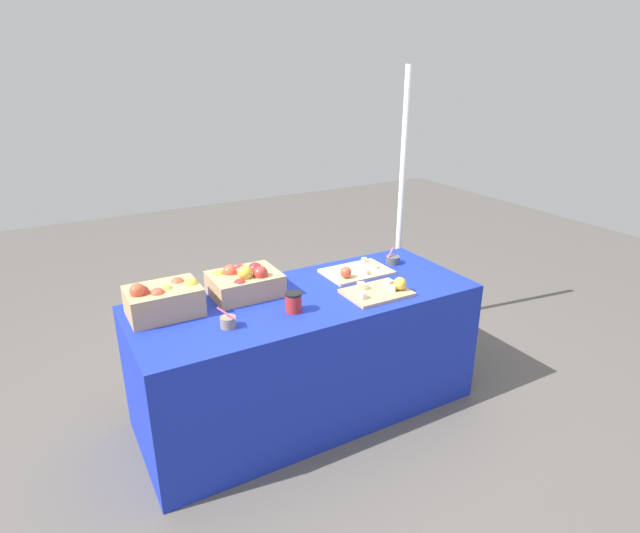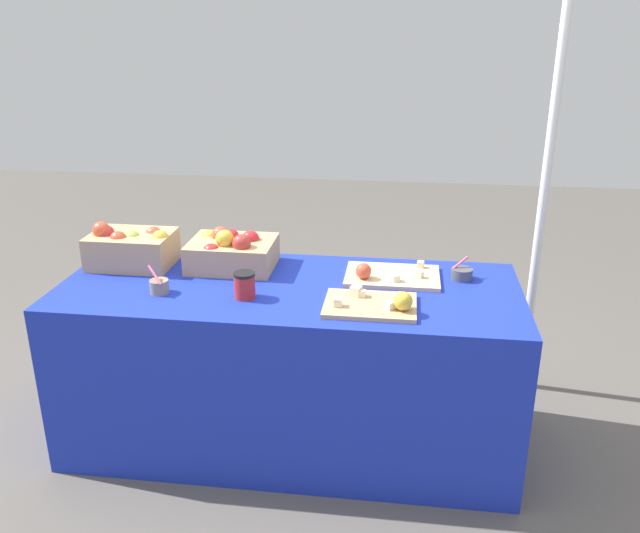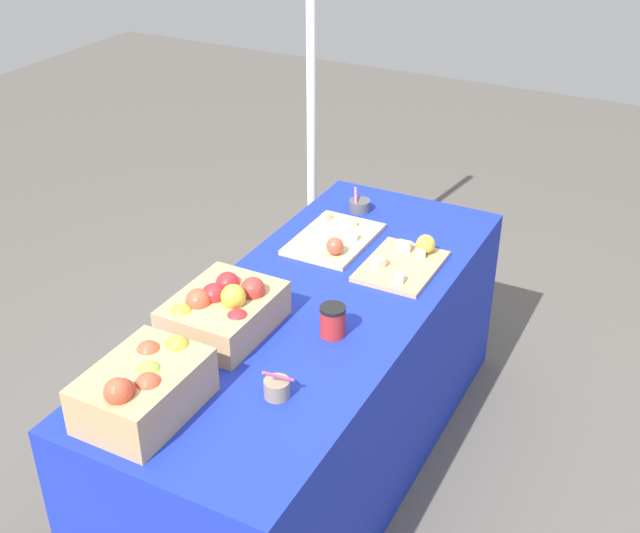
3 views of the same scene
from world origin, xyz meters
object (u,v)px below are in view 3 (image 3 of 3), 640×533
tent_pole (311,116)px  apple_crate_left (144,388)px  sample_bowl_near (360,205)px  sample_bowl_mid (277,388)px  cutting_board_front (405,262)px  coffee_cup (333,321)px  cutting_board_back (334,239)px  apple_crate_middle (223,310)px

tent_pole → apple_crate_left: bearing=-166.1°
sample_bowl_near → sample_bowl_mid: (-1.21, -0.31, 0.00)m
cutting_board_front → coffee_cup: size_ratio=3.34×
cutting_board_back → sample_bowl_near: bearing=6.6°
apple_crate_left → cutting_board_front: apple_crate_left is taller
apple_crate_left → apple_crate_middle: (0.44, 0.03, -0.01)m
apple_crate_left → sample_bowl_near: bearing=0.8°
apple_crate_middle → cutting_board_front: apple_crate_middle is taller
cutting_board_back → sample_bowl_mid: bearing=-163.2°
apple_crate_left → tent_pole: (1.83, 0.45, 0.14)m
apple_crate_middle → sample_bowl_mid: apple_crate_middle is taller
apple_crate_middle → tent_pole: 1.45m
cutting_board_back → tent_pole: 0.86m
apple_crate_left → cutting_board_back: bearing=-0.8°
apple_crate_left → sample_bowl_near: 1.44m
cutting_board_front → sample_bowl_near: size_ratio=3.71×
apple_crate_left → coffee_cup: 0.65m
cutting_board_front → cutting_board_back: (0.04, 0.31, -0.00)m
cutting_board_back → tent_pole: (0.69, 0.47, 0.21)m
cutting_board_back → sample_bowl_near: (0.30, 0.04, 0.01)m
apple_crate_left → tent_pole: bearing=13.9°
apple_crate_left → cutting_board_front: 1.15m
cutting_board_front → sample_bowl_near: sample_bowl_near is taller
apple_crate_middle → cutting_board_front: size_ratio=1.05×
coffee_cup → tent_pole: 1.46m
cutting_board_front → cutting_board_back: 0.31m
apple_crate_middle → sample_bowl_near: (1.00, -0.01, -0.05)m
apple_crate_middle → cutting_board_front: bearing=-28.8°
cutting_board_front → tent_pole: tent_pole is taller
sample_bowl_near → cutting_board_front: bearing=-134.8°
sample_bowl_mid → sample_bowl_near: bearing=14.3°
apple_crate_middle → tent_pole: tent_pole is taller
cutting_board_back → tent_pole: bearing=34.2°
apple_crate_left → apple_crate_middle: bearing=4.2°
sample_bowl_mid → apple_crate_left: bearing=128.3°
sample_bowl_near → sample_bowl_mid: 1.25m
apple_crate_left → coffee_cup: (0.58, -0.29, -0.03)m
cutting_board_back → sample_bowl_near: 0.31m
cutting_board_front → sample_bowl_mid: bearing=177.5°
sample_bowl_near → coffee_cup: 0.92m
sample_bowl_mid → coffee_cup: bearing=-0.2°
apple_crate_middle → tent_pole: bearing=16.9°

